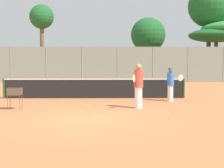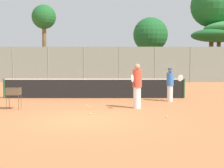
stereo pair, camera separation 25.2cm
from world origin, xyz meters
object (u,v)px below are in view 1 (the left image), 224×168
object	(u,v)px
parked_car	(104,73)
player_white_outfit	(171,84)
tennis_net	(94,88)
player_red_cap	(138,86)
ball_cart	(15,93)

from	to	relation	value
parked_car	player_white_outfit	bearing A→B (deg)	-78.49
player_white_outfit	parked_car	world-z (taller)	player_white_outfit
tennis_net	parked_car	bearing A→B (deg)	88.74
parked_car	tennis_net	bearing A→B (deg)	-91.26
tennis_net	parked_car	xyz separation A→B (m)	(0.35, 16.11, 0.10)
player_white_outfit	tennis_net	bearing A→B (deg)	153.86
player_white_outfit	parked_car	size ratio (longest dim) A/B	0.40
player_red_cap	ball_cart	bearing A→B (deg)	-62.05
player_red_cap	parked_car	size ratio (longest dim) A/B	0.46
player_white_outfit	parked_car	xyz separation A→B (m)	(-3.55, 17.44, -0.21)
ball_cart	parked_car	bearing A→B (deg)	80.01
player_white_outfit	parked_car	bearing A→B (deg)	94.27
player_white_outfit	player_red_cap	distance (m)	2.92
player_white_outfit	player_red_cap	size ratio (longest dim) A/B	0.87
tennis_net	player_white_outfit	xyz separation A→B (m)	(3.91, -1.34, 0.31)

